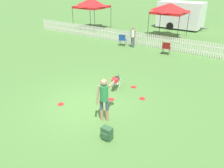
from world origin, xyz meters
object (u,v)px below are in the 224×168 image
(leaping_dog, at_px, (116,79))
(backpack_on_grass, at_px, (107,133))
(folding_chair_blue_left, at_px, (122,39))
(canopy_tent_secondary, at_px, (170,8))
(canopy_tent_main, at_px, (92,3))
(spectator_standing, at_px, (133,35))
(equipment_trailer, at_px, (181,15))
(handler_person, at_px, (105,95))
(frisbee_near_dog, at_px, (111,99))
(folding_chair_center, at_px, (166,47))
(frisbee_near_handler, at_px, (134,87))
(frisbee_midfield, at_px, (61,104))
(frisbee_far_scatter, at_px, (142,99))

(leaping_dog, distance_m, backpack_on_grass, 3.40)
(folding_chair_blue_left, relative_size, canopy_tent_secondary, 0.31)
(canopy_tent_main, distance_m, spectator_standing, 7.41)
(leaping_dog, xyz_separation_m, equipment_trailer, (-2.01, 14.77, 0.80))
(handler_person, height_order, canopy_tent_main, canopy_tent_main)
(handler_person, relative_size, folding_chair_blue_left, 1.84)
(frisbee_near_dog, height_order, canopy_tent_main, canopy_tent_main)
(spectator_standing, distance_m, equipment_trailer, 8.51)
(equipment_trailer, bearing_deg, handler_person, -78.26)
(frisbee_near_dog, distance_m, folding_chair_center, 6.95)
(backpack_on_grass, bearing_deg, frisbee_near_dog, 120.73)
(frisbee_near_handler, bearing_deg, frisbee_midfield, -119.61)
(canopy_tent_secondary, bearing_deg, canopy_tent_main, -174.19)
(frisbee_near_dog, bearing_deg, handler_person, -64.67)
(leaping_dog, height_order, folding_chair_blue_left, folding_chair_blue_left)
(handler_person, bearing_deg, frisbee_near_dog, 92.60)
(backpack_on_grass, bearing_deg, spectator_standing, 114.40)
(frisbee_near_handler, relative_size, equipment_trailer, 0.05)
(frisbee_near_dog, xyz_separation_m, folding_chair_blue_left, (-3.76, 7.08, 0.50))
(handler_person, xyz_separation_m, canopy_tent_secondary, (-2.54, 12.63, 1.36))
(folding_chair_blue_left, bearing_deg, folding_chair_center, 160.22)
(frisbee_near_dog, bearing_deg, frisbee_midfield, -135.51)
(handler_person, height_order, frisbee_midfield, handler_person)
(frisbee_midfield, bearing_deg, spectator_standing, 99.95)
(leaping_dog, height_order, backpack_on_grass, leaping_dog)
(folding_chair_center, distance_m, canopy_tent_secondary, 5.07)
(folding_chair_center, bearing_deg, handler_person, 86.77)
(handler_person, distance_m, canopy_tent_secondary, 12.95)
(handler_person, relative_size, folding_chair_center, 1.89)
(leaping_dog, relative_size, folding_chair_blue_left, 1.33)
(handler_person, height_order, frisbee_near_dog, handler_person)
(handler_person, bearing_deg, frisbee_near_handler, 74.95)
(backpack_on_grass, xyz_separation_m, canopy_tent_secondary, (-3.20, 13.47, 2.14))
(handler_person, xyz_separation_m, spectator_standing, (-3.56, 8.44, -0.11))
(leaping_dog, xyz_separation_m, frisbee_near_handler, (0.54, 0.63, -0.50))
(handler_person, distance_m, folding_chair_center, 8.25)
(backpack_on_grass, xyz_separation_m, folding_chair_blue_left, (-5.01, 9.18, 0.30))
(frisbee_near_handler, height_order, folding_chair_center, folding_chair_center)
(frisbee_midfield, bearing_deg, canopy_tent_secondary, 92.21)
(frisbee_midfield, relative_size, spectator_standing, 0.16)
(frisbee_midfield, height_order, equipment_trailer, equipment_trailer)
(handler_person, xyz_separation_m, frisbee_midfield, (-2.05, -0.16, -0.97))
(frisbee_near_handler, bearing_deg, folding_chair_blue_left, 125.60)
(frisbee_far_scatter, bearing_deg, canopy_tent_secondary, 105.69)
(frisbee_far_scatter, distance_m, equipment_trailer, 15.32)
(backpack_on_grass, relative_size, canopy_tent_secondary, 0.15)
(frisbee_midfield, bearing_deg, frisbee_near_handler, 60.39)
(handler_person, bearing_deg, frisbee_midfield, 161.83)
(frisbee_near_handler, bearing_deg, handler_person, -82.31)
(frisbee_near_dog, bearing_deg, backpack_on_grass, -59.27)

